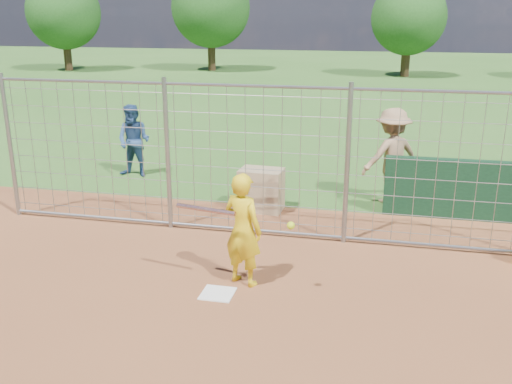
% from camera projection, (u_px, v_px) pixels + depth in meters
% --- Properties ---
extents(ground, '(100.00, 100.00, 0.00)m').
position_uv_depth(ground, '(222.00, 288.00, 7.81)').
color(ground, '#2D591E').
rests_on(ground, ground).
extents(home_plate, '(0.43, 0.43, 0.02)m').
position_uv_depth(home_plate, '(218.00, 294.00, 7.62)').
color(home_plate, silver).
rests_on(home_plate, ground).
extents(dugout_wall, '(2.60, 0.20, 1.10)m').
position_uv_depth(dugout_wall, '(458.00, 189.00, 10.27)').
color(dugout_wall, '#11381E').
rests_on(dugout_wall, ground).
extents(batter, '(0.68, 0.57, 1.59)m').
position_uv_depth(batter, '(243.00, 230.00, 7.71)').
color(batter, yellow).
rests_on(batter, ground).
extents(bystander_a, '(0.84, 0.68, 1.64)m').
position_uv_depth(bystander_a, '(134.00, 141.00, 12.88)').
color(bystander_a, navy).
rests_on(bystander_a, ground).
extents(bystander_c, '(1.39, 1.24, 1.87)m').
position_uv_depth(bystander_c, '(392.00, 156.00, 11.05)').
color(bystander_c, '#9B7654').
rests_on(bystander_c, ground).
extents(equipment_bin, '(0.83, 0.59, 0.80)m').
position_uv_depth(equipment_bin, '(261.00, 190.00, 10.75)').
color(equipment_bin, tan).
rests_on(equipment_bin, ground).
extents(equipment_in_play, '(1.63, 0.23, 0.19)m').
position_uv_depth(equipment_in_play, '(226.00, 213.00, 7.43)').
color(equipment_in_play, silver).
rests_on(equipment_in_play, ground).
extents(backstop_fence, '(9.08, 0.08, 2.60)m').
position_uv_depth(backstop_fence, '(254.00, 163.00, 9.28)').
color(backstop_fence, gray).
rests_on(backstop_fence, ground).
extents(tree_line, '(44.66, 6.72, 6.48)m').
position_uv_depth(tree_line, '(412.00, 10.00, 32.18)').
color(tree_line, '#3F2B19').
rests_on(tree_line, ground).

